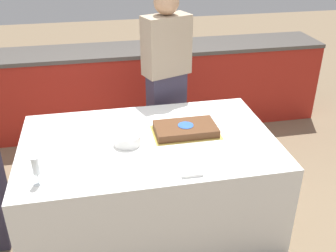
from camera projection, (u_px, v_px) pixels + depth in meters
The scene contains 9 objects.
ground_plane at pixel (151, 217), 3.21m from camera, with size 14.00×14.00×0.00m, color #7A664C.
back_counter at pixel (127, 88), 4.42m from camera, with size 4.40×0.58×0.92m.
dining_table at pixel (150, 180), 3.04m from camera, with size 1.85×1.16×0.73m.
cake at pixel (186, 129), 2.95m from camera, with size 0.50×0.31×0.06m.
plate_stack at pixel (127, 139), 2.80m from camera, with size 0.19×0.19×0.08m.
wine_glass at pixel (36, 167), 2.35m from camera, with size 0.06×0.06×0.19m.
side_plate_near_cake at pixel (167, 116), 3.20m from camera, with size 0.20×0.20×0.00m.
utensil_pile at pixel (190, 171), 2.50m from camera, with size 0.14×0.12×0.02m.
person_cutting_cake at pixel (167, 80), 3.55m from camera, with size 0.45×0.33×1.66m.
Camera 1 is at (-0.35, -2.46, 2.17)m, focal length 42.00 mm.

